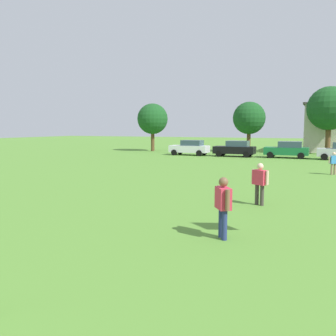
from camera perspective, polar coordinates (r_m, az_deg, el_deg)
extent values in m
plane|color=#568C33|center=(31.35, 9.82, 0.68)|extent=(160.00, 160.00, 0.00)
cylinder|color=navy|center=(10.34, 8.41, -8.52)|extent=(0.16, 0.16, 0.84)
cylinder|color=navy|center=(10.11, 8.87, -8.87)|extent=(0.16, 0.16, 0.84)
cube|color=#D8334C|center=(10.07, 8.71, -4.73)|extent=(0.57, 0.64, 0.60)
cylinder|color=brown|center=(10.39, 8.09, -4.28)|extent=(0.12, 0.12, 0.56)
cylinder|color=brown|center=(9.74, 9.37, -5.01)|extent=(0.12, 0.12, 0.56)
sphere|color=brown|center=(9.99, 8.75, -2.20)|extent=(0.26, 0.26, 0.26)
cylinder|color=#8C7259|center=(25.91, 24.41, -0.17)|extent=(0.14, 0.14, 0.73)
cylinder|color=#8C7259|center=(26.03, 24.81, -0.16)|extent=(0.14, 0.14, 0.73)
cube|color=#337FCC|center=(25.91, 24.68, 1.20)|extent=(0.56, 0.49, 0.52)
cylinder|color=beige|center=(25.75, 24.12, 1.23)|extent=(0.11, 0.11, 0.49)
sphere|color=beige|center=(25.88, 24.72, 2.06)|extent=(0.23, 0.23, 0.23)
cylinder|color=#3F3833|center=(14.92, 13.85, -4.06)|extent=(0.15, 0.15, 0.82)
cylinder|color=#3F3833|center=(14.77, 14.61, -4.19)|extent=(0.15, 0.15, 0.82)
cube|color=#D8334C|center=(14.73, 14.30, -1.44)|extent=(0.63, 0.53, 0.58)
cylinder|color=beige|center=(14.94, 13.27, -1.24)|extent=(0.12, 0.12, 0.55)
cylinder|color=beige|center=(14.53, 15.37, -1.51)|extent=(0.12, 0.12, 0.55)
sphere|color=beige|center=(14.68, 14.35, 0.26)|extent=(0.26, 0.26, 0.26)
cube|color=white|center=(40.46, 3.37, 3.03)|extent=(4.30, 1.80, 0.76)
cube|color=#334756|center=(40.31, 3.84, 3.98)|extent=(2.24, 1.58, 0.60)
cylinder|color=black|center=(40.17, 0.97, 2.47)|extent=(0.64, 0.22, 0.64)
cylinder|color=black|center=(41.84, 1.91, 2.63)|extent=(0.64, 0.22, 0.64)
cylinder|color=black|center=(39.16, 4.93, 2.35)|extent=(0.64, 0.22, 0.64)
cylinder|color=black|center=(40.86, 5.73, 2.51)|extent=(0.64, 0.22, 0.64)
cube|color=black|center=(39.08, 10.43, 2.82)|extent=(4.30, 1.80, 0.76)
cube|color=#334756|center=(38.97, 10.94, 3.80)|extent=(2.24, 1.58, 0.60)
cylinder|color=black|center=(38.59, 8.00, 2.25)|extent=(0.64, 0.22, 0.64)
cylinder|color=black|center=(40.32, 8.68, 2.41)|extent=(0.64, 0.22, 0.64)
cylinder|color=black|center=(37.92, 12.26, 2.09)|extent=(0.64, 0.22, 0.64)
cylinder|color=black|center=(39.69, 12.77, 2.27)|extent=(0.64, 0.22, 0.64)
cube|color=#196B38|center=(38.61, 18.16, 2.56)|extent=(4.30, 1.80, 0.76)
cube|color=#334756|center=(38.55, 18.70, 3.55)|extent=(2.24, 1.58, 0.60)
cylinder|color=black|center=(37.91, 15.81, 2.00)|extent=(0.64, 0.22, 0.64)
cylinder|color=black|center=(39.69, 16.16, 2.17)|extent=(0.64, 0.22, 0.64)
cylinder|color=black|center=(37.64, 20.23, 1.81)|extent=(0.64, 0.22, 0.64)
cylinder|color=black|center=(39.43, 20.38, 2.00)|extent=(0.64, 0.22, 0.64)
cylinder|color=black|center=(37.18, 23.44, 1.63)|extent=(0.64, 0.22, 0.64)
cylinder|color=black|center=(38.97, 23.44, 1.82)|extent=(0.64, 0.22, 0.64)
cylinder|color=brown|center=(47.57, -2.43, 4.21)|extent=(0.46, 0.46, 2.52)
sphere|color=#194C1E|center=(47.55, -2.45, 7.76)|extent=(3.98, 3.98, 3.98)
cylinder|color=brown|center=(46.42, 12.59, 4.03)|extent=(0.47, 0.47, 2.55)
sphere|color=#194C1E|center=(46.40, 12.69, 7.71)|extent=(4.02, 4.02, 4.02)
cylinder|color=brown|center=(45.40, 23.91, 3.96)|extent=(0.58, 0.58, 3.14)
sphere|color=#194C1E|center=(45.42, 24.12, 8.60)|extent=(4.96, 4.96, 4.96)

